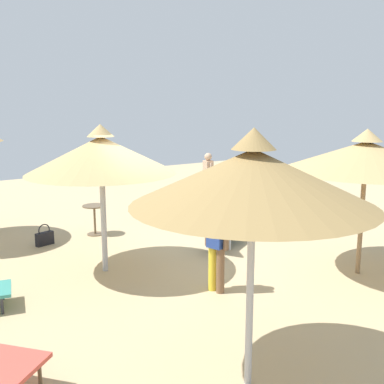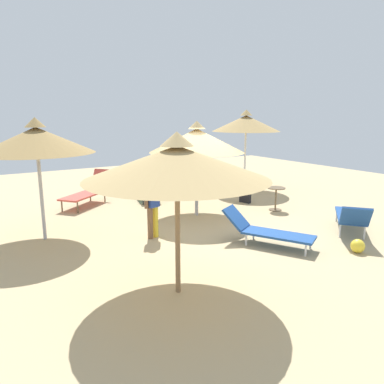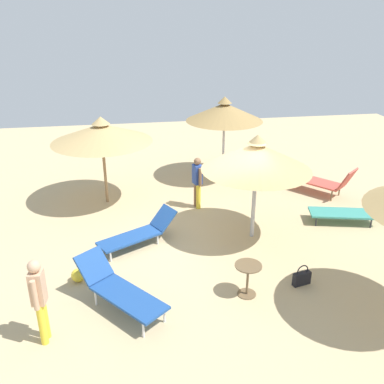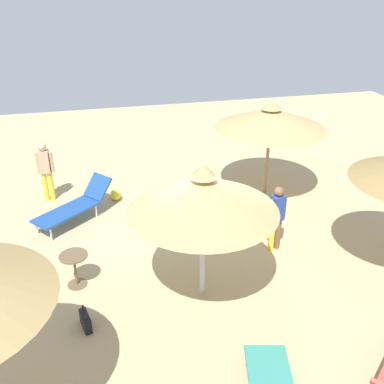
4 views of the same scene
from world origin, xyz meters
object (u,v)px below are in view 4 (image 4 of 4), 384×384
Objects in this scene: person_standing_far_right at (277,215)px; handbag at (85,320)px; parasol_umbrella_back at (271,118)px; lounge_chair_front at (174,207)px; parasol_umbrella_center at (203,194)px; beach_ball at (115,195)px; person_standing_near_left at (45,168)px; lounge_chair_edge at (75,205)px; side_table_round at (75,265)px.

person_standing_far_right is 4.43m from handbag.
parasol_umbrella_back is 1.41× the size of lounge_chair_front.
parasol_umbrella_center is 2.98m from handbag.
parasol_umbrella_center is at bearing 119.44° from person_standing_far_right.
beach_ball is (3.14, 3.23, -0.71)m from person_standing_far_right.
person_standing_near_left reaches higher than person_standing_far_right.
lounge_chair_edge is 3.80m from handbag.
beach_ball is at bearing 17.14° from parasol_umbrella_center.
side_table_round is (-2.05, 2.35, 0.13)m from lounge_chair_front.
handbag is at bearing -178.06° from lounge_chair_edge.
lounge_chair_edge is 4.83m from person_standing_far_right.
parasol_umbrella_center is 2.98m from side_table_round.
parasol_umbrella_center reaches higher than handbag.
person_standing_far_right is at bearing -60.56° from parasol_umbrella_center.
person_standing_far_right is at bearing -69.80° from handbag.
lounge_chair_edge is at bearing 34.53° from parasol_umbrella_center.
parasol_umbrella_center reaches higher than lounge_chair_front.
parasol_umbrella_center is 4.86m from beach_ball.
beach_ball is (1.38, 1.32, -0.20)m from lounge_chair_front.
person_standing_near_left is at bearing 9.27° from handbag.
parasol_umbrella_center is at bearing -147.03° from person_standing_near_left.
lounge_chair_front is 3.12m from side_table_round.
parasol_umbrella_back is 6.05× the size of handbag.
person_standing_far_right reaches higher than side_table_round.
side_table_round is (-0.28, 4.26, -0.38)m from person_standing_far_right.
parasol_umbrella_back is 9.84× the size of beach_ball.
handbag is at bearing 110.20° from person_standing_far_right.
parasol_umbrella_center reaches higher than person_standing_far_right.
person_standing_far_right is at bearing -118.26° from lounge_chair_edge.
person_standing_near_left is at bearing 10.09° from side_table_round.
parasol_umbrella_center is 2.56m from person_standing_far_right.
person_standing_near_left reaches higher than side_table_round.
beach_ball is at bearing -49.43° from lounge_chair_edge.
handbag is 1.63× the size of beach_ball.
beach_ball is at bearing 82.57° from parasol_umbrella_back.
parasol_umbrella_center is at bearing -109.08° from side_table_round.
person_standing_far_right is (-2.61, 0.83, -1.28)m from parasol_umbrella_back.
lounge_chair_edge is at bearing -151.40° from person_standing_near_left.
lounge_chair_edge is at bearing 61.74° from person_standing_far_right.
handbag is at bearing -170.73° from person_standing_near_left.
parasol_umbrella_back is 5.36m from lounge_chair_edge.
lounge_chair_front is 3.96m from handbag.
parasol_umbrella_back is 6.09m from side_table_round.
side_table_round is at bearing 70.92° from parasol_umbrella_center.
lounge_chair_edge is 2.39m from lounge_chair_front.
side_table_round is (-2.56, 0.02, 0.04)m from lounge_chair_edge.
person_standing_far_right is (1.09, -1.92, -1.29)m from parasol_umbrella_center.
side_table_round is (-3.84, -0.68, -0.45)m from person_standing_near_left.
person_standing_far_right is at bearing 162.35° from parasol_umbrella_back.
person_standing_near_left is at bearing 54.20° from person_standing_far_right.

